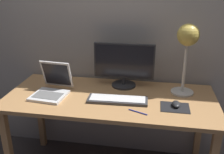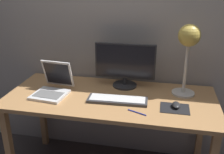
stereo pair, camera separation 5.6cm
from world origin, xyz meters
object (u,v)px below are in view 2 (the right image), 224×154
Objects in this scene: monitor at (125,64)px; desk_lamp at (189,43)px; laptop at (54,85)px; mouse at (176,105)px; keyboard_main at (117,100)px; pen at (137,112)px.

desk_lamp is (0.47, -0.06, 0.22)m from monitor.
laptop is 3.39× the size of mouse.
pen is at bearing -42.07° from keyboard_main.
monitor reaches higher than pen.
keyboard_main is 3.18× the size of pen.
keyboard_main is at bearing -91.54° from monitor.
laptop is at bearing 174.19° from keyboard_main.
laptop is 0.60× the size of desk_lamp.
laptop is 0.94m from mouse.
monitor is 0.52m from desk_lamp.
laptop is 2.33× the size of pen.
monitor is at bearing 172.65° from desk_lamp.
desk_lamp reaches higher than pen.
desk_lamp is 3.89× the size of pen.
mouse is (0.41, -0.30, -0.17)m from monitor.
keyboard_main is at bearing -5.81° from laptop.
monitor is 1.51× the size of laptop.
mouse is at bearing -4.03° from laptop.
laptop reaches higher than keyboard_main.
desk_lamp is at bearing 76.24° from mouse.
monitor is 0.50m from pen.
laptop is at bearing -155.79° from monitor.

